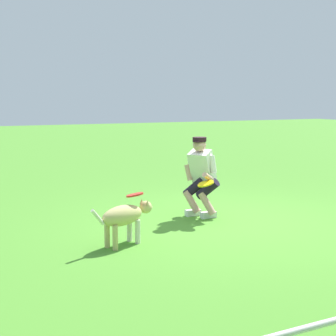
# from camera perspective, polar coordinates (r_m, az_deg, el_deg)

# --- Properties ---
(ground_plane) EXTENTS (60.00, 60.00, 0.00)m
(ground_plane) POSITION_cam_1_polar(r_m,az_deg,el_deg) (7.58, 7.32, -6.38)
(ground_plane) COLOR #4B8D2C
(person) EXTENTS (0.54, 0.71, 1.29)m
(person) POSITION_cam_1_polar(r_m,az_deg,el_deg) (7.77, 3.90, -0.73)
(person) COLOR silver
(person) RESTS_ON ground_plane
(dog) EXTENTS (1.02, 0.48, 0.56)m
(dog) POSITION_cam_1_polar(r_m,az_deg,el_deg) (6.35, -5.04, -5.69)
(dog) COLOR tan
(dog) RESTS_ON ground_plane
(frisbee_flying) EXTENTS (0.29, 0.28, 0.09)m
(frisbee_flying) POSITION_cam_1_polar(r_m,az_deg,el_deg) (6.46, -3.93, -3.16)
(frisbee_flying) COLOR red
(frisbee_held) EXTENTS (0.35, 0.36, 0.12)m
(frisbee_held) POSITION_cam_1_polar(r_m,az_deg,el_deg) (7.41, 4.45, -1.85)
(frisbee_held) COLOR yellow
(frisbee_held) RESTS_ON person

